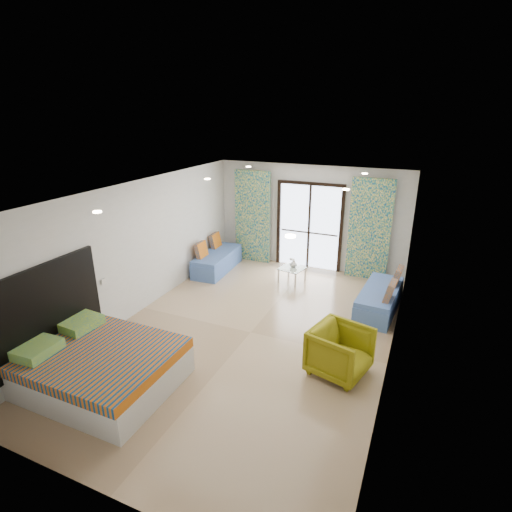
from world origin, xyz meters
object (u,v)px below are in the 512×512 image
at_px(coffee_table, 292,269).
at_px(armchair, 340,349).
at_px(daybed_left, 217,260).
at_px(daybed_right, 380,299).
at_px(bed, 100,366).

bearing_deg(coffee_table, armchair, -59.33).
height_order(daybed_left, daybed_right, daybed_right).
height_order(bed, daybed_right, daybed_right).
bearing_deg(daybed_right, coffee_table, 166.34).
xyz_separation_m(bed, armchair, (3.28, 1.74, 0.12)).
relative_size(daybed_left, armchair, 2.07).
distance_m(bed, coffee_table, 5.08).
bearing_deg(armchair, bed, 132.76).
distance_m(daybed_left, daybed_right, 4.28).
distance_m(coffee_table, armchair, 3.64).
relative_size(daybed_right, coffee_table, 2.79).
height_order(bed, daybed_left, daybed_left).
bearing_deg(coffee_table, daybed_left, -178.45).
height_order(coffee_table, armchair, armchair).
distance_m(bed, daybed_right, 5.52).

